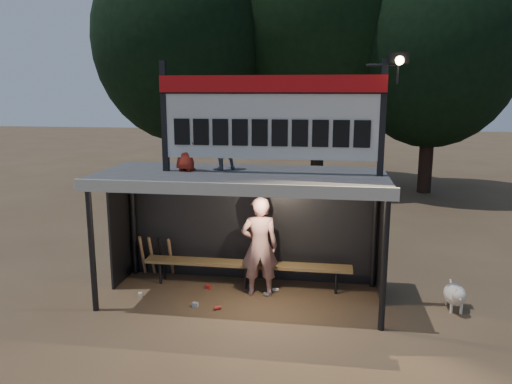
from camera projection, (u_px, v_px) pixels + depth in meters
The scene contains 13 objects.
ground at pixel (242, 298), 9.13m from camera, with size 80.00×80.00×0.00m, color brown.
player at pixel (260, 246), 9.09m from camera, with size 0.68×0.45×1.86m, color silver.
child_a at pixel (221, 139), 8.90m from camera, with size 0.53×0.42×1.10m, color slate.
child_b at pixel (186, 144), 8.77m from camera, with size 0.46×0.30×0.94m, color #A52819.
dugout_shelter at pixel (244, 196), 8.99m from camera, with size 5.10×2.08×2.32m.
scoreboard_assembly at pixel (273, 114), 8.37m from camera, with size 4.10×0.27×1.99m.
bench at pixel (247, 265), 9.57m from camera, with size 4.00×0.35×0.48m.
tree_left at pixel (182, 40), 18.29m from camera, with size 6.46×6.46×9.27m.
tree_mid at pixel (320, 25), 18.89m from camera, with size 7.22×7.22×10.36m.
tree_right at pixel (433, 48), 17.53m from camera, with size 6.08×6.08×8.72m.
dog at pixel (455, 295), 8.56m from camera, with size 0.36×0.81×0.49m.
bats at pixel (157, 256), 10.11m from camera, with size 0.68×0.35×0.84m.
litter at pixel (216, 296), 9.10m from camera, with size 2.54×1.04×0.08m.
Camera 1 is at (1.53, -8.42, 3.72)m, focal length 35.00 mm.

